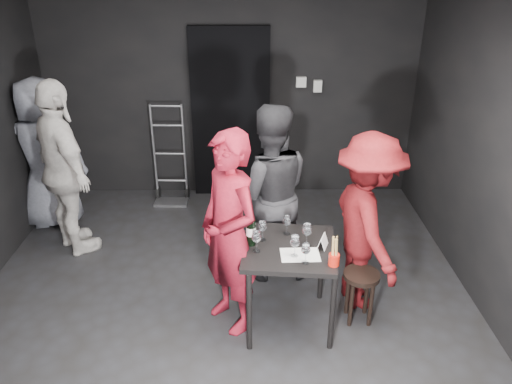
{
  "coord_description": "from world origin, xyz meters",
  "views": [
    {
      "loc": [
        0.24,
        -3.48,
        2.85
      ],
      "look_at": [
        0.28,
        0.25,
        1.05
      ],
      "focal_mm": 35.0,
      "sensor_mm": 36.0,
      "label": 1
    }
  ],
  "objects_px": {
    "wine_bottle": "(251,231)",
    "stool": "(361,284)",
    "breadstick_cup": "(335,252)",
    "bystander_cream": "(61,153)",
    "woman_black": "(269,183)",
    "server_red": "(229,221)",
    "man_maroon": "(367,219)",
    "bystander_grey": "(43,145)",
    "tasting_table": "(289,257)",
    "hand_truck": "(171,184)"
  },
  "relations": [
    {
      "from": "wine_bottle",
      "to": "stool",
      "type": "bearing_deg",
      "value": -0.78
    },
    {
      "from": "stool",
      "to": "breadstick_cup",
      "type": "xyz_separation_m",
      "value": [
        -0.3,
        -0.29,
        0.5
      ]
    },
    {
      "from": "breadstick_cup",
      "to": "bystander_cream",
      "type": "bearing_deg",
      "value": 149.37
    },
    {
      "from": "woman_black",
      "to": "server_red",
      "type": "bearing_deg",
      "value": 61.65
    },
    {
      "from": "woman_black",
      "to": "breadstick_cup",
      "type": "distance_m",
      "value": 1.12
    },
    {
      "from": "bystander_cream",
      "to": "woman_black",
      "type": "bearing_deg",
      "value": -142.22
    },
    {
      "from": "server_red",
      "to": "breadstick_cup",
      "type": "xyz_separation_m",
      "value": [
        0.78,
        -0.28,
        -0.1
      ]
    },
    {
      "from": "stool",
      "to": "bystander_cream",
      "type": "distance_m",
      "value": 3.08
    },
    {
      "from": "man_maroon",
      "to": "breadstick_cup",
      "type": "relative_size",
      "value": 6.55
    },
    {
      "from": "bystander_grey",
      "to": "wine_bottle",
      "type": "xyz_separation_m",
      "value": [
        2.26,
        -1.73,
        -0.09
      ]
    },
    {
      "from": "stool",
      "to": "tasting_table",
      "type": "bearing_deg",
      "value": -177.97
    },
    {
      "from": "man_maroon",
      "to": "hand_truck",
      "type": "bearing_deg",
      "value": 33.79
    },
    {
      "from": "woman_black",
      "to": "wine_bottle",
      "type": "relative_size",
      "value": 6.04
    },
    {
      "from": "bystander_grey",
      "to": "wine_bottle",
      "type": "height_order",
      "value": "bystander_grey"
    },
    {
      "from": "tasting_table",
      "to": "stool",
      "type": "distance_m",
      "value": 0.67
    },
    {
      "from": "hand_truck",
      "to": "woman_black",
      "type": "height_order",
      "value": "woman_black"
    },
    {
      "from": "hand_truck",
      "to": "bystander_grey",
      "type": "height_order",
      "value": "bystander_grey"
    },
    {
      "from": "tasting_table",
      "to": "wine_bottle",
      "type": "xyz_separation_m",
      "value": [
        -0.3,
        0.03,
        0.22
      ]
    },
    {
      "from": "stool",
      "to": "wine_bottle",
      "type": "distance_m",
      "value": 1.04
    },
    {
      "from": "tasting_table",
      "to": "breadstick_cup",
      "type": "bearing_deg",
      "value": -40.41
    },
    {
      "from": "bystander_cream",
      "to": "breadstick_cup",
      "type": "height_order",
      "value": "bystander_cream"
    },
    {
      "from": "tasting_table",
      "to": "woman_black",
      "type": "distance_m",
      "value": 0.82
    },
    {
      "from": "stool",
      "to": "wine_bottle",
      "type": "height_order",
      "value": "wine_bottle"
    },
    {
      "from": "hand_truck",
      "to": "man_maroon",
      "type": "height_order",
      "value": "man_maroon"
    },
    {
      "from": "server_red",
      "to": "bystander_cream",
      "type": "relative_size",
      "value": 0.89
    },
    {
      "from": "woman_black",
      "to": "bystander_cream",
      "type": "distance_m",
      "value": 2.06
    },
    {
      "from": "hand_truck",
      "to": "man_maroon",
      "type": "distance_m",
      "value": 2.9
    },
    {
      "from": "server_red",
      "to": "breadstick_cup",
      "type": "relative_size",
      "value": 7.61
    },
    {
      "from": "hand_truck",
      "to": "stool",
      "type": "bearing_deg",
      "value": -48.04
    },
    {
      "from": "stool",
      "to": "server_red",
      "type": "xyz_separation_m",
      "value": [
        -1.08,
        -0.01,
        0.61
      ]
    },
    {
      "from": "wine_bottle",
      "to": "breadstick_cup",
      "type": "height_order",
      "value": "wine_bottle"
    },
    {
      "from": "bystander_grey",
      "to": "woman_black",
      "type": "bearing_deg",
      "value": 145.47
    },
    {
      "from": "tasting_table",
      "to": "bystander_grey",
      "type": "distance_m",
      "value": 3.13
    },
    {
      "from": "bystander_grey",
      "to": "wine_bottle",
      "type": "distance_m",
      "value": 2.85
    },
    {
      "from": "tasting_table",
      "to": "bystander_cream",
      "type": "bearing_deg",
      "value": 150.98
    },
    {
      "from": "bystander_cream",
      "to": "breadstick_cup",
      "type": "bearing_deg",
      "value": -160.55
    },
    {
      "from": "stool",
      "to": "bystander_grey",
      "type": "bearing_deg",
      "value": 151.19
    },
    {
      "from": "hand_truck",
      "to": "breadstick_cup",
      "type": "distance_m",
      "value": 3.11
    },
    {
      "from": "man_maroon",
      "to": "tasting_table",
      "type": "bearing_deg",
      "value": 102.91
    },
    {
      "from": "tasting_table",
      "to": "bystander_grey",
      "type": "height_order",
      "value": "bystander_grey"
    },
    {
      "from": "tasting_table",
      "to": "breadstick_cup",
      "type": "xyz_separation_m",
      "value": [
        0.31,
        -0.26,
        0.21
      ]
    },
    {
      "from": "hand_truck",
      "to": "bystander_cream",
      "type": "height_order",
      "value": "bystander_cream"
    },
    {
      "from": "server_red",
      "to": "woman_black",
      "type": "height_order",
      "value": "server_red"
    },
    {
      "from": "hand_truck",
      "to": "breadstick_cup",
      "type": "bearing_deg",
      "value": -55.78
    },
    {
      "from": "stool",
      "to": "bystander_grey",
      "type": "distance_m",
      "value": 3.67
    },
    {
      "from": "server_red",
      "to": "bystander_cream",
      "type": "height_order",
      "value": "bystander_cream"
    },
    {
      "from": "server_red",
      "to": "bystander_cream",
      "type": "bearing_deg",
      "value": -162.22
    },
    {
      "from": "tasting_table",
      "to": "woman_black",
      "type": "xyz_separation_m",
      "value": [
        -0.14,
        0.75,
        0.3
      ]
    },
    {
      "from": "wine_bottle",
      "to": "woman_black",
      "type": "bearing_deg",
      "value": 77.09
    },
    {
      "from": "wine_bottle",
      "to": "bystander_grey",
      "type": "bearing_deg",
      "value": 142.56
    }
  ]
}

